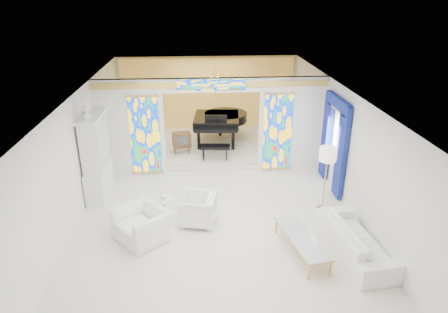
{
  "coord_description": "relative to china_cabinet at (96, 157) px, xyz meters",
  "views": [
    {
      "loc": [
        -0.44,
        -9.6,
        5.43
      ],
      "look_at": [
        0.25,
        0.2,
        1.26
      ],
      "focal_mm": 32.0,
      "sensor_mm": 36.0,
      "label": 1
    }
  ],
  "objects": [
    {
      "name": "wall_right",
      "position": [
        6.72,
        -0.6,
        0.33
      ],
      "size": [
        0.02,
        12.0,
        3.0
      ],
      "primitive_type": "cube",
      "color": "silver",
      "rests_on": "floor"
    },
    {
      "name": "side_table",
      "position": [
        1.89,
        -1.5,
        -0.73
      ],
      "size": [
        0.57,
        0.57,
        0.67
      ],
      "rotation": [
        0.0,
        0.0,
        0.08
      ],
      "color": "silver",
      "rests_on": "floor"
    },
    {
      "name": "armchair_right",
      "position": [
        2.73,
        -1.63,
        -0.78
      ],
      "size": [
        1.01,
        0.99,
        0.78
      ],
      "primitive_type": "imported",
      "rotation": [
        0.0,
        0.0,
        -1.78
      ],
      "color": "white",
      "rests_on": "floor"
    },
    {
      "name": "vase",
      "position": [
        1.89,
        -1.5,
        -0.41
      ],
      "size": [
        0.21,
        0.21,
        0.18
      ],
      "primitive_type": "imported",
      "rotation": [
        0.0,
        0.0,
        0.21
      ],
      "color": "silver",
      "rests_on": "side_table"
    },
    {
      "name": "wall_left",
      "position": [
        -0.28,
        -0.6,
        0.33
      ],
      "size": [
        0.02,
        12.0,
        3.0
      ],
      "primitive_type": "cube",
      "color": "silver",
      "rests_on": "floor"
    },
    {
      "name": "ceiling",
      "position": [
        3.22,
        -0.6,
        1.83
      ],
      "size": [
        7.0,
        12.0,
        0.02
      ],
      "primitive_type": "cube",
      "color": "white",
      "rests_on": "wall_back"
    },
    {
      "name": "stained_glass_left",
      "position": [
        1.19,
        1.29,
        0.13
      ],
      "size": [
        0.9,
        0.04,
        2.4
      ],
      "primitive_type": "cube",
      "color": "gold",
      "rests_on": "partition_wall"
    },
    {
      "name": "china_cabinet",
      "position": [
        0.0,
        0.0,
        0.0
      ],
      "size": [
        0.56,
        1.46,
        2.72
      ],
      "color": "silver",
      "rests_on": "floor"
    },
    {
      "name": "stained_glass_right",
      "position": [
        5.25,
        1.29,
        0.13
      ],
      "size": [
        0.9,
        0.04,
        2.4
      ],
      "primitive_type": "cube",
      "color": "gold",
      "rests_on": "partition_wall"
    },
    {
      "name": "armchair_left",
      "position": [
        1.43,
        -2.21,
        -0.79
      ],
      "size": [
        1.52,
        1.54,
        0.75
      ],
      "primitive_type": "imported",
      "rotation": [
        0.0,
        0.0,
        -0.86
      ],
      "color": "white",
      "rests_on": "floor"
    },
    {
      "name": "gold_curtain_back",
      "position": [
        3.22,
        5.28,
        0.33
      ],
      "size": [
        6.7,
        0.1,
        2.9
      ],
      "primitive_type": "cube",
      "color": "#F1BE54",
      "rests_on": "wall_back"
    },
    {
      "name": "floor_lamp",
      "position": [
        6.02,
        -1.2,
        0.33
      ],
      "size": [
        0.54,
        0.54,
        1.76
      ],
      "rotation": [
        0.0,
        0.0,
        0.31
      ],
      "color": "#D19349",
      "rests_on": "floor"
    },
    {
      "name": "floor",
      "position": [
        3.22,
        -0.6,
        -1.17
      ],
      "size": [
        12.0,
        12.0,
        0.0
      ],
      "primitive_type": "plane",
      "color": "beige",
      "rests_on": "ground"
    },
    {
      "name": "tv_console",
      "position": [
        2.22,
        2.61,
        -0.53
      ],
      "size": [
        0.67,
        0.51,
        0.71
      ],
      "rotation": [
        0.0,
        0.0,
        0.17
      ],
      "color": "brown",
      "rests_on": "alcove_platform"
    },
    {
      "name": "wall_back",
      "position": [
        3.22,
        5.4,
        0.33
      ],
      "size": [
        7.0,
        0.02,
        3.0
      ],
      "primitive_type": "cube",
      "color": "silver",
      "rests_on": "floor"
    },
    {
      "name": "stained_glass_transom",
      "position": [
        3.22,
        1.29,
        1.65
      ],
      "size": [
        2.0,
        0.04,
        0.34
      ],
      "primitive_type": "cube",
      "color": "gold",
      "rests_on": "partition_wall"
    },
    {
      "name": "alcove_platform",
      "position": [
        3.22,
        3.5,
        -1.08
      ],
      "size": [
        6.8,
        3.8,
        0.18
      ],
      "primitive_type": "cube",
      "color": "beige",
      "rests_on": "floor"
    },
    {
      "name": "partition_wall",
      "position": [
        3.22,
        1.4,
        0.48
      ],
      "size": [
        7.0,
        0.22,
        3.0
      ],
      "color": "silver",
      "rests_on": "floor"
    },
    {
      "name": "chandelier",
      "position": [
        3.42,
        3.4,
        1.38
      ],
      "size": [
        0.48,
        0.48,
        0.3
      ],
      "primitive_type": "cylinder",
      "color": "#D19349",
      "rests_on": "ceiling"
    },
    {
      "name": "coffee_table",
      "position": [
        4.99,
        -3.01,
        -0.79
      ],
      "size": [
        0.93,
        1.93,
        0.41
      ],
      "rotation": [
        0.0,
        0.0,
        0.2
      ],
      "color": "silver",
      "rests_on": "floor"
    },
    {
      "name": "grand_piano",
      "position": [
        3.63,
        3.66,
        -0.18
      ],
      "size": [
        2.07,
        3.07,
        1.21
      ],
      "rotation": [
        0.0,
        0.0,
        -0.09
      ],
      "color": "black",
      "rests_on": "alcove_platform"
    },
    {
      "name": "sofa",
      "position": [
        6.17,
        -3.09,
        -0.82
      ],
      "size": [
        1.19,
        2.49,
        0.7
      ],
      "primitive_type": "imported",
      "rotation": [
        0.0,
        0.0,
        1.68
      ],
      "color": "white",
      "rests_on": "floor"
    },
    {
      "name": "blue_drapes",
      "position": [
        6.62,
        0.1,
        0.41
      ],
      "size": [
        0.14,
        1.85,
        2.65
      ],
      "color": "navy",
      "rests_on": "wall_right"
    }
  ]
}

